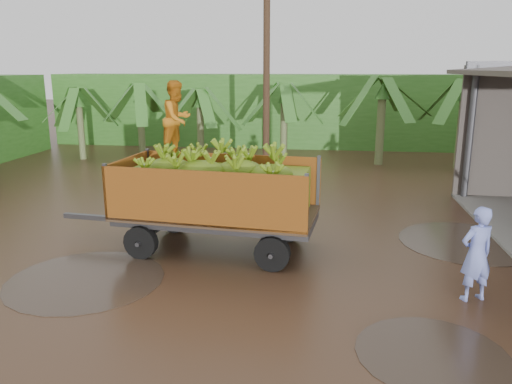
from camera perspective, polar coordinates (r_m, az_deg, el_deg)
ground at (r=10.74m, az=2.06°, el=-7.45°), size 100.00×100.00×0.00m
hedge_north at (r=26.20m, az=1.35°, el=9.38°), size 22.00×3.00×3.60m
banana_trailer at (r=10.85m, az=-4.62°, el=0.05°), size 6.02×2.48×3.66m
man_blue at (r=9.35m, az=23.89°, el=-6.49°), size 0.72×0.61×1.69m
utility_pole at (r=18.25m, az=1.21°, el=13.49°), size 1.20×0.24×7.40m
banana_plants at (r=17.81m, az=-12.56°, el=6.72°), size 23.64×20.64×4.13m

